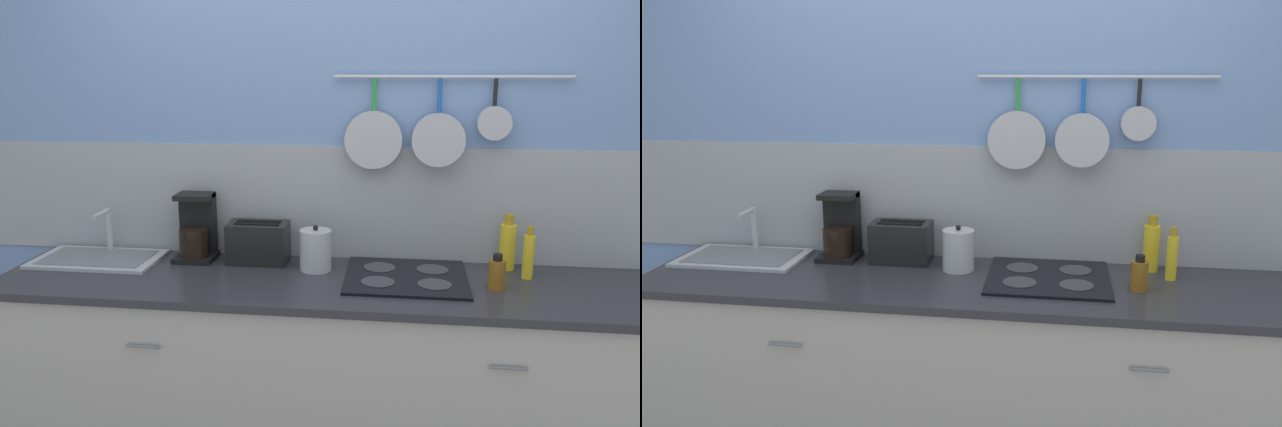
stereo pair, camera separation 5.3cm
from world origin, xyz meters
TOP-DOWN VIEW (x-y plane):
  - wall_back at (0.00, 0.37)m, footprint 7.20×0.16m
  - cabinet_base at (0.00, -0.00)m, footprint 2.84×0.64m
  - countertop at (0.00, 0.00)m, footprint 2.88×0.66m
  - sink_basin at (-1.11, 0.15)m, footprint 0.58×0.35m
  - coffee_maker at (-0.66, 0.23)m, footprint 0.18×0.18m
  - toaster at (-0.36, 0.22)m, footprint 0.29×0.17m
  - kettle at (-0.08, 0.14)m, footprint 0.14×0.14m
  - cooktop at (0.33, 0.07)m, footprint 0.52×0.49m
  - bottle_vinegar at (0.69, -0.01)m, footprint 0.07×0.07m
  - bottle_dish_soap at (0.77, 0.26)m, footprint 0.07×0.07m
  - bottle_olive_oil at (0.84, 0.14)m, footprint 0.05×0.05m

SIDE VIEW (x-z plane):
  - cabinet_base at x=0.00m, z-range 0.00..0.90m
  - countertop at x=0.00m, z-range 0.90..0.94m
  - cooktop at x=0.33m, z-range 0.94..0.95m
  - sink_basin at x=-1.11m, z-range 0.84..1.07m
  - bottle_vinegar at x=0.69m, z-range 0.93..1.08m
  - kettle at x=-0.08m, z-range 0.93..1.13m
  - toaster at x=-0.36m, z-range 0.94..1.13m
  - bottle_olive_oil at x=0.84m, z-range 0.92..1.16m
  - bottle_dish_soap at x=0.77m, z-range 0.92..1.18m
  - coffee_maker at x=-0.66m, z-range 0.91..1.22m
  - wall_back at x=0.00m, z-range -0.02..2.58m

